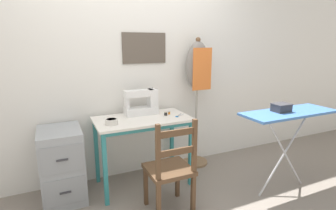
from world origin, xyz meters
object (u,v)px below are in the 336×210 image
(wooden_chair, at_px, (170,169))
(filing_cabinet, at_px, (62,165))
(thread_spool_mid_table, at_px, (169,113))
(fabric_bowl, at_px, (111,122))
(scissors, at_px, (178,116))
(ironing_board, at_px, (289,116))
(storage_box, at_px, (281,108))
(dress_form, at_px, (197,75))
(thread_spool_near_machine, at_px, (166,114))
(sewing_machine, at_px, (143,103))

(wooden_chair, bearing_deg, filing_cabinet, 144.27)
(thread_spool_mid_table, bearing_deg, fabric_bowl, -171.04)
(scissors, bearing_deg, ironing_board, -35.58)
(fabric_bowl, bearing_deg, scissors, 0.07)
(fabric_bowl, relative_size, storage_box, 0.70)
(thread_spool_mid_table, bearing_deg, dress_form, 21.65)
(thread_spool_near_machine, relative_size, filing_cabinet, 0.06)
(fabric_bowl, xyz_separation_m, thread_spool_mid_table, (0.67, 0.11, -0.01))
(fabric_bowl, distance_m, thread_spool_mid_table, 0.68)
(sewing_machine, bearing_deg, fabric_bowl, -149.62)
(thread_spool_mid_table, xyz_separation_m, storage_box, (0.90, -0.73, 0.13))
(filing_cabinet, bearing_deg, scissors, -6.72)
(sewing_machine, distance_m, dress_form, 0.77)
(fabric_bowl, xyz_separation_m, scissors, (0.73, 0.00, -0.03))
(fabric_bowl, relative_size, wooden_chair, 0.13)
(scissors, height_order, ironing_board, ironing_board)
(filing_cabinet, bearing_deg, wooden_chair, -35.73)
(thread_spool_mid_table, relative_size, wooden_chair, 0.04)
(wooden_chair, bearing_deg, sewing_machine, 89.85)
(thread_spool_mid_table, bearing_deg, storage_box, -38.99)
(ironing_board, height_order, storage_box, storage_box)
(filing_cabinet, height_order, dress_form, dress_form)
(fabric_bowl, bearing_deg, storage_box, -21.64)
(wooden_chair, relative_size, storage_box, 5.23)
(fabric_bowl, distance_m, dress_form, 1.23)
(dress_form, bearing_deg, fabric_bowl, -165.67)
(scissors, bearing_deg, dress_form, 35.83)
(sewing_machine, xyz_separation_m, wooden_chair, (-0.00, -0.73, -0.47))
(wooden_chair, xyz_separation_m, dress_form, (0.73, 0.78, 0.74))
(sewing_machine, xyz_separation_m, ironing_board, (1.24, -0.89, -0.07))
(wooden_chair, distance_m, dress_form, 1.30)
(thread_spool_near_machine, relative_size, wooden_chair, 0.05)
(thread_spool_near_machine, relative_size, ironing_board, 0.04)
(thread_spool_mid_table, xyz_separation_m, filing_cabinet, (-1.15, 0.04, -0.41))
(ironing_board, distance_m, storage_box, 0.13)
(wooden_chair, bearing_deg, scissors, 56.47)
(dress_form, relative_size, ironing_board, 1.58)
(sewing_machine, relative_size, dress_form, 0.23)
(filing_cabinet, xyz_separation_m, storage_box, (2.04, -0.76, 0.55))
(sewing_machine, distance_m, ironing_board, 1.53)
(thread_spool_near_machine, bearing_deg, thread_spool_mid_table, 28.17)
(fabric_bowl, bearing_deg, sewing_machine, 30.38)
(sewing_machine, height_order, ironing_board, sewing_machine)
(thread_spool_near_machine, bearing_deg, storage_box, -36.21)
(scissors, height_order, dress_form, dress_form)
(sewing_machine, height_order, wooden_chair, sewing_machine)
(fabric_bowl, xyz_separation_m, filing_cabinet, (-0.48, 0.14, -0.43))
(sewing_machine, xyz_separation_m, thread_spool_near_machine, (0.21, -0.16, -0.11))
(scissors, distance_m, thread_spool_mid_table, 0.12)
(fabric_bowl, distance_m, ironing_board, 1.77)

